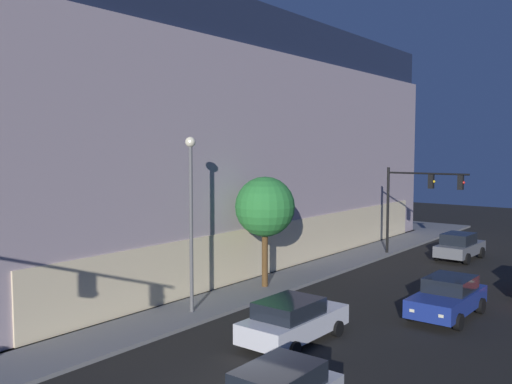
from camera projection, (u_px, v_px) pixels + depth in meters
name	position (u px, v px, depth m)	size (l,w,h in m)	color
modern_building	(160.00, 144.00, 38.90)	(38.19, 22.67, 15.07)	#4C4C51
traffic_light_far_corner	(418.00, 192.00, 35.64)	(0.35, 5.35, 5.75)	black
street_lamp_sidewalk	(191.00, 202.00, 23.26)	(0.44, 0.44, 7.47)	#5F5F5F
sidewalk_tree	(265.00, 207.00, 27.68)	(3.03, 3.03, 5.58)	brown
car_white	(293.00, 320.00, 20.28)	(4.69, 2.25, 1.63)	silver
car_blue	(448.00, 297.00, 23.32)	(4.65, 2.22, 1.68)	navy
car_grey	(460.00, 246.00, 35.43)	(4.48, 2.20, 1.74)	slate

